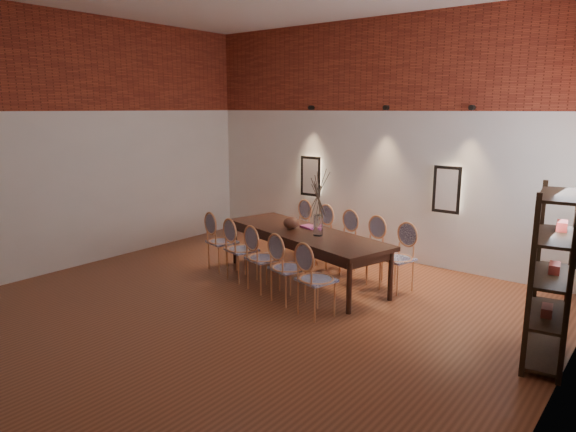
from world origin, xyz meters
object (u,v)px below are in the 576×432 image
Objects in this scene: chair_near_b at (242,249)px; chair_far_b at (317,235)px; chair_near_c at (264,258)px; chair_far_a at (296,229)px; chair_near_d at (288,268)px; chair_far_c at (341,242)px; chair_near_e at (316,279)px; chair_far_e at (397,259)px; dining_table at (304,256)px; chair_far_d at (367,250)px; bowl at (291,223)px; chair_near_a at (222,242)px; shelving_rack at (552,276)px; vase at (318,225)px; book at (309,227)px.

chair_near_b is 1.49m from chair_far_b.
chair_near_c is 1.88m from chair_far_a.
chair_near_d and chair_far_c have the same top height.
chair_near_d is at bearing 127.80° from chair_far_b.
chair_near_e is (1.67, -0.44, 0.00)m from chair_near_b.
chair_near_b is at bearing 40.68° from chair_far_e.
dining_table is 3.07× the size of chair_far_d.
chair_near_c is 1.00× the size of chair_far_e.
chair_near_e is 1.00× the size of chair_far_d.
chair_far_d is 1.21m from bowl.
chair_far_d is (1.49, 1.14, 0.00)m from chair_near_b.
bowl is (-1.57, -0.41, 0.37)m from chair_far_e.
chair_near_a is 1.00× the size of chair_near_e.
dining_table is 3.07× the size of chair_far_a.
chair_near_c is (0.56, -0.15, 0.00)m from chair_near_b.
chair_far_d is at bearing 149.09° from shelving_rack.
shelving_rack is at bearing 13.60° from chair_near_a.
chair_near_a is at bearing 180.00° from chair_near_d.
chair_far_d reaches higher than dining_table.
dining_table is 9.61× the size of vase.
chair_far_a and chair_far_b have the same top height.
chair_near_b is 1.00× the size of chair_far_d.
dining_table is 0.95m from chair_far_b.
chair_near_b is (-0.75, -0.57, 0.09)m from dining_table.
chair_far_b is at bearing 127.80° from chair_near_d.
shelving_rack reaches higher than chair_far_e.
vase reaches higher than dining_table.
book is at bearing 140.47° from vase.
chair_far_e is (2.05, 1.00, 0.00)m from chair_near_b.
chair_far_a is 2.31m from chair_far_e.
chair_far_c is at bearing -0.00° from chair_far_d.
chair_near_d is 1.00× the size of chair_far_b.
book is 3.59m from shelving_rack.
dining_table is 3.07× the size of chair_near_c.
chair_far_b is at bearing 0.00° from chair_far_c.
chair_far_a is (-0.74, 1.73, 0.00)m from chair_near_c.
chair_near_d is 1.88m from chair_far_b.
chair_near_d and chair_far_e have the same top height.
chair_near_a is 1.73m from chair_near_d.
chair_near_e is at bearing 111.20° from chair_far_d.
chair_far_a is at bearing -0.00° from chair_far_d.
chair_far_c is 0.63m from book.
book is (0.67, 0.80, 0.30)m from chair_near_b.
chair_far_d is 3.92× the size of bowl.
chair_far_d is (0.75, 0.57, 0.09)m from dining_table.
bowl is at bearing 65.60° from chair_near_b.
chair_near_a and chair_far_e have the same top height.
chair_near_a is 1.00× the size of chair_far_e.
chair_far_e is at bearing 32.81° from chair_near_a.
chair_far_c is at bearing 111.20° from chair_near_d.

